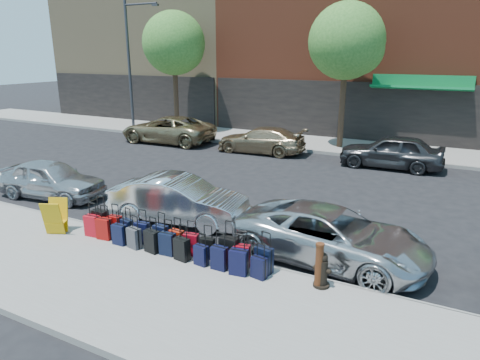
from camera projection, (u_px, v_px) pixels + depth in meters
The scene contains 40 objects.
ground at pixel (255, 200), 15.01m from camera, with size 120.00×120.00×0.00m, color black.
sidewalk_near at pixel (130, 283), 9.45m from camera, with size 60.00×4.00×0.15m, color gray.
sidewalk_far at pixel (333, 145), 23.52m from camera, with size 60.00×4.00×0.15m, color gray.
curb_near at pixel (182, 248), 11.17m from camera, with size 60.00×0.08×0.15m, color gray.
curb_far at pixel (322, 153), 21.79m from camera, with size 60.00×0.08×0.15m, color gray.
building_left at pixel (173, 14), 35.06m from camera, with size 15.00×12.12×16.00m.
tree_left at pixel (176, 45), 25.88m from camera, with size 3.80×3.80×7.27m.
tree_center at pixel (349, 43), 21.28m from camera, with size 3.80×3.80×7.27m.
streetlight at pixel (131, 58), 26.78m from camera, with size 2.59×0.18×8.00m.
suitcase_front_0 at pixel (101, 222), 11.82m from camera, with size 0.44×0.24×1.06m.
suitcase_front_1 at pixel (115, 225), 11.72m from camera, with size 0.38×0.23×0.88m.
suitcase_front_2 at pixel (127, 229), 11.50m from camera, with size 0.39×0.26×0.86m.
suitcase_front_3 at pixel (142, 233), 11.20m from camera, with size 0.40×0.25×0.92m.
suitcase_front_4 at pixel (161, 236), 11.02m from camera, with size 0.39×0.24×0.92m.
suitcase_front_5 at pixel (177, 240), 10.81m from camera, with size 0.36×0.21×0.86m.
suitcase_front_6 at pixel (191, 244), 10.55m from camera, with size 0.40×0.26×0.89m.
suitcase_front_7 at pixel (207, 248), 10.36m from camera, with size 0.38×0.24×0.86m.
suitcase_front_8 at pixel (229, 251), 10.09m from camera, with size 0.44×0.25×1.07m.
suitcase_front_9 at pixel (242, 256), 9.94m from camera, with size 0.40×0.27×0.89m.
suitcase_front_10 at pixel (264, 260), 9.70m from camera, with size 0.44×0.30×0.97m.
suitcase_back_0 at pixel (92, 226), 11.66m from camera, with size 0.41×0.26×0.94m.
suitcase_back_1 at pixel (104, 229), 11.45m from camera, with size 0.42×0.27×0.94m.
suitcase_back_2 at pixel (120, 234), 11.13m from camera, with size 0.37×0.22×0.88m.
suitcase_back_3 at pixel (134, 238), 10.93m from camera, with size 0.40×0.28×0.87m.
suitcase_back_4 at pixel (152, 241), 10.70m from camera, with size 0.42×0.28×0.92m.
suitcase_back_5 at pixel (167, 244), 10.56m from camera, with size 0.40×0.24×0.92m.
suitcase_back_6 at pixel (182, 249), 10.29m from camera, with size 0.41×0.28×0.90m.
suitcase_back_7 at pixel (201, 255), 10.06m from camera, with size 0.35×0.23×0.79m.
suitcase_back_8 at pixel (219, 258), 9.85m from camera, with size 0.38×0.23×0.90m.
suitcase_back_9 at pixel (239, 262), 9.61m from camera, with size 0.43×0.28×0.96m.
suitcase_back_10 at pixel (259, 267), 9.47m from camera, with size 0.37×0.25×0.81m.
fire_hydrant at pixel (322, 271), 9.09m from camera, with size 0.41×0.36×0.79m.
bollard at pixel (319, 265), 9.01m from camera, with size 0.19×0.19×1.01m.
display_rack at pixel (55, 217), 11.78m from camera, with size 0.72×0.75×0.95m.
car_near_0 at pixel (51, 179), 15.11m from camera, with size 1.60×3.97×1.35m, color #B6B9BE.
car_near_1 at pixel (179, 200), 12.92m from camera, with size 1.48×4.24×1.40m, color silver.
car_near_2 at pixel (331, 235), 10.49m from camera, with size 2.21×4.79×1.33m, color silver.
car_far_0 at pixel (168, 129), 24.42m from camera, with size 2.52×5.47×1.52m, color #917F59.
car_far_1 at pixel (261, 140), 21.94m from camera, with size 1.86×4.57×1.33m, color #9C835F.
car_far_2 at pixel (391, 151), 19.00m from camera, with size 1.79×4.44×1.51m, color #343436.
Camera 1 is at (6.00, -12.86, 4.97)m, focal length 32.00 mm.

